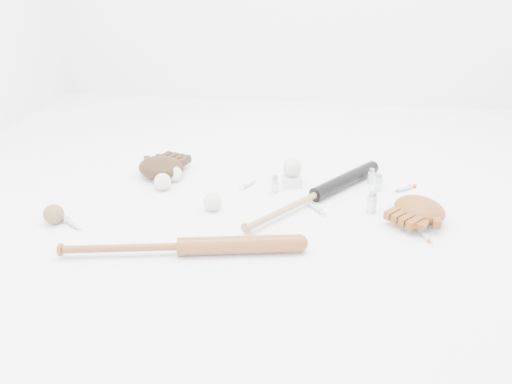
# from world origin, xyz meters

# --- Properties ---
(bat_dark) EXTENTS (0.56, 0.69, 0.06)m
(bat_dark) POSITION_xyz_m (0.27, 0.10, 0.03)
(bat_dark) COLOR black
(bat_dark) RESTS_ON ground
(bat_wood) EXTENTS (0.85, 0.22, 0.06)m
(bat_wood) POSITION_xyz_m (-0.17, -0.35, 0.03)
(bat_wood) COLOR brown
(bat_wood) RESTS_ON ground
(glove_dark) EXTENTS (0.32, 0.32, 0.09)m
(glove_dark) POSITION_xyz_m (-0.43, 0.24, 0.05)
(glove_dark) COLOR #311D0D
(glove_dark) RESTS_ON ground
(glove_tan) EXTENTS (0.33, 0.33, 0.09)m
(glove_tan) POSITION_xyz_m (0.66, 0.01, 0.04)
(glove_tan) COLOR brown
(glove_tan) RESTS_ON ground
(trading_card) EXTENTS (0.09, 0.11, 0.01)m
(trading_card) POSITION_xyz_m (-0.53, 0.33, 0.00)
(trading_card) COLOR gold
(trading_card) RESTS_ON ground
(pedestal) EXTENTS (0.10, 0.10, 0.04)m
(pedestal) POSITION_xyz_m (0.16, 0.24, 0.02)
(pedestal) COLOR white
(pedestal) RESTS_ON ground
(baseball_on_pedestal) EXTENTS (0.08, 0.08, 0.08)m
(baseball_on_pedestal) POSITION_xyz_m (0.16, 0.24, 0.09)
(baseball_on_pedestal) COLOR beige
(baseball_on_pedestal) RESTS_ON pedestal
(baseball_left) EXTENTS (0.07, 0.07, 0.07)m
(baseball_left) POSITION_xyz_m (-0.38, 0.12, 0.04)
(baseball_left) COLOR beige
(baseball_left) RESTS_ON ground
(baseball_upper) EXTENTS (0.07, 0.07, 0.07)m
(baseball_upper) POSITION_xyz_m (-0.36, 0.21, 0.04)
(baseball_upper) COLOR beige
(baseball_upper) RESTS_ON ground
(baseball_mid) EXTENTS (0.07, 0.07, 0.07)m
(baseball_mid) POSITION_xyz_m (-0.13, -0.03, 0.04)
(baseball_mid) COLOR beige
(baseball_mid) RESTS_ON ground
(baseball_aged) EXTENTS (0.08, 0.08, 0.08)m
(baseball_aged) POSITION_xyz_m (-0.70, -0.21, 0.04)
(baseball_aged) COLOR brown
(baseball_aged) RESTS_ON ground
(syringe_0) EXTENTS (0.15, 0.12, 0.02)m
(syringe_0) POSITION_xyz_m (-0.63, -0.23, 0.01)
(syringe_0) COLOR #ADBCC6
(syringe_0) RESTS_ON ground
(syringe_1) EXTENTS (0.11, 0.13, 0.02)m
(syringe_1) POSITION_xyz_m (0.27, 0.03, 0.01)
(syringe_1) COLOR #ADBCC6
(syringe_1) RESTS_ON ground
(syringe_2) EXTENTS (0.08, 0.13, 0.02)m
(syringe_2) POSITION_xyz_m (-0.03, 0.20, 0.01)
(syringe_2) COLOR #ADBCC6
(syringe_2) RESTS_ON ground
(syringe_3) EXTENTS (0.06, 0.15, 0.02)m
(syringe_3) POSITION_xyz_m (0.66, -0.12, 0.01)
(syringe_3) COLOR #ADBCC6
(syringe_3) RESTS_ON ground
(syringe_4) EXTENTS (0.13, 0.10, 0.02)m
(syringe_4) POSITION_xyz_m (0.64, 0.25, 0.01)
(syringe_4) COLOR #ADBCC6
(syringe_4) RESTS_ON ground
(vial_0) EXTENTS (0.03, 0.03, 0.07)m
(vial_0) POSITION_xyz_m (0.52, 0.24, 0.04)
(vial_0) COLOR silver
(vial_0) RESTS_ON ground
(vial_1) EXTENTS (0.03, 0.03, 0.07)m
(vial_1) POSITION_xyz_m (0.50, 0.30, 0.04)
(vial_1) COLOR silver
(vial_1) RESTS_ON ground
(vial_2) EXTENTS (0.03, 0.03, 0.07)m
(vial_2) POSITION_xyz_m (0.09, 0.16, 0.04)
(vial_2) COLOR silver
(vial_2) RESTS_ON ground
(vial_3) EXTENTS (0.04, 0.04, 0.09)m
(vial_3) POSITION_xyz_m (0.48, 0.04, 0.04)
(vial_3) COLOR silver
(vial_3) RESTS_ON ground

